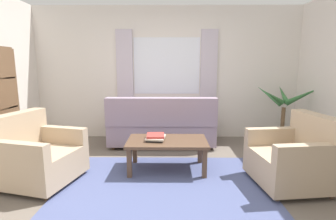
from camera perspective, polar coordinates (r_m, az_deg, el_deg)
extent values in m
plane|color=#6B6056|center=(3.23, -0.86, -16.83)|extent=(6.24, 6.24, 0.00)
cube|color=silver|center=(5.15, -0.27, 8.24)|extent=(5.32, 0.12, 2.60)
cube|color=white|center=(5.08, -0.28, 9.91)|extent=(1.30, 0.01, 1.10)
cube|color=silver|center=(5.13, -9.73, 9.77)|extent=(0.32, 0.06, 1.40)
cube|color=silver|center=(5.11, 9.20, 9.78)|extent=(0.32, 0.06, 1.40)
cube|color=#4C5684|center=(3.23, -0.86, -16.73)|extent=(2.52, 1.90, 0.01)
cube|color=#998499|center=(4.73, -1.35, -4.81)|extent=(1.90, 0.80, 0.38)
cube|color=#998499|center=(4.32, -1.52, -0.38)|extent=(1.90, 0.20, 0.48)
cube|color=#998499|center=(4.71, 9.27, -1.13)|extent=(0.16, 0.80, 0.24)
cube|color=#998499|center=(4.77, -11.88, -1.08)|extent=(0.16, 0.80, 0.24)
cylinder|color=brown|center=(5.12, 8.38, -6.31)|extent=(0.06, 0.06, 0.06)
cylinder|color=brown|center=(5.17, -10.74, -6.21)|extent=(0.06, 0.06, 0.06)
cylinder|color=brown|center=(4.55, 9.40, -8.42)|extent=(0.06, 0.06, 0.06)
cylinder|color=brown|center=(4.61, -12.20, -8.28)|extent=(0.06, 0.06, 0.06)
cube|color=tan|center=(3.58, -26.52, -10.98)|extent=(0.98, 1.01, 0.36)
cube|color=tan|center=(3.69, -30.91, -4.11)|extent=(0.38, 0.86, 0.46)
cube|color=tan|center=(3.25, -31.08, -8.09)|extent=(0.81, 0.31, 0.22)
cube|color=tan|center=(3.76, -23.29, -5.13)|extent=(0.81, 0.31, 0.22)
cylinder|color=brown|center=(3.24, -25.81, -17.26)|extent=(0.05, 0.05, 0.06)
cylinder|color=brown|center=(3.72, -18.93, -13.13)|extent=(0.05, 0.05, 0.06)
cylinder|color=brown|center=(4.09, -26.60, -11.53)|extent=(0.05, 0.05, 0.06)
cube|color=tan|center=(3.48, 25.53, -11.52)|extent=(0.89, 0.93, 0.36)
cube|color=tan|center=(3.54, 30.59, -4.61)|extent=(0.28, 0.86, 0.46)
cube|color=tan|center=(3.69, 22.95, -5.40)|extent=(0.81, 0.21, 0.22)
cube|color=tan|center=(3.11, 29.41, -8.73)|extent=(0.81, 0.21, 0.22)
cylinder|color=brown|center=(3.69, 18.09, -13.30)|extent=(0.05, 0.05, 0.06)
cylinder|color=brown|center=(3.14, 23.37, -17.89)|extent=(0.05, 0.05, 0.06)
cylinder|color=brown|center=(3.98, 26.72, -12.12)|extent=(0.05, 0.05, 0.06)
cylinder|color=brown|center=(3.49, 32.95, -15.89)|extent=(0.05, 0.05, 0.06)
cube|color=brown|center=(3.53, -0.19, -7.09)|extent=(1.10, 0.64, 0.04)
cube|color=brown|center=(3.40, -8.71, -11.82)|extent=(0.06, 0.06, 0.40)
cube|color=brown|center=(3.39, 8.24, -11.90)|extent=(0.06, 0.06, 0.40)
cube|color=brown|center=(3.89, -7.47, -8.99)|extent=(0.06, 0.06, 0.40)
cube|color=brown|center=(3.87, 7.22, -9.04)|extent=(0.06, 0.06, 0.40)
cube|color=#2D2D33|center=(3.55, -2.82, -6.48)|extent=(0.24, 0.30, 0.02)
cube|color=beige|center=(3.52, -2.80, -6.20)|extent=(0.28, 0.32, 0.02)
cube|color=#B23833|center=(3.53, -2.83, -5.75)|extent=(0.25, 0.27, 0.03)
cylinder|color=#56565B|center=(5.15, 24.21, -5.66)|extent=(0.43, 0.43, 0.29)
cylinder|color=brown|center=(5.07, 24.49, -1.79)|extent=(0.07, 0.07, 0.42)
cone|color=#38753D|center=(5.11, 28.28, 2.92)|extent=(0.62, 0.19, 0.39)
cone|color=#38753D|center=(5.32, 24.46, 3.39)|extent=(0.22, 0.61, 0.37)
cone|color=#38753D|center=(5.11, 21.82, 3.11)|extent=(0.42, 0.47, 0.40)
cone|color=#38753D|center=(4.78, 22.79, 2.67)|extent=(0.51, 0.42, 0.34)
cone|color=#38753D|center=(4.77, 27.69, 2.72)|extent=(0.25, 0.65, 0.41)
cube|color=brown|center=(4.53, -32.26, 0.73)|extent=(0.30, 0.04, 1.70)
cube|color=#335199|center=(4.44, -33.07, 2.59)|extent=(0.27, 0.06, 0.28)
cube|color=orange|center=(4.37, -33.67, 1.95)|extent=(0.25, 0.09, 0.21)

